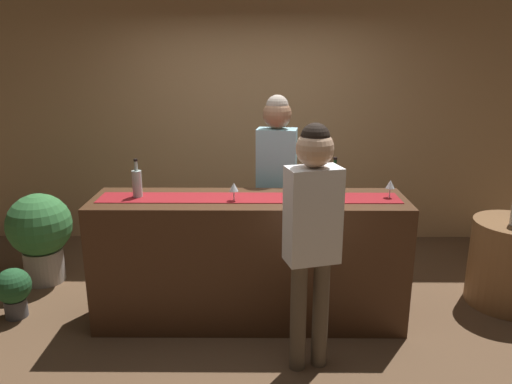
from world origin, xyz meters
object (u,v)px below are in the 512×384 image
object	(u,v)px
wine_bottle_green	(334,181)
round_side_table	(511,263)
wine_glass_mid_counter	(234,188)
potted_plant_small	(13,290)
wine_bottle_clear	(137,183)
customer_sipping	(312,224)
bartender	(277,171)
wine_glass_near_customer	(390,185)
potted_plant_tall	(40,232)

from	to	relation	value
wine_bottle_green	round_side_table	xyz separation A→B (m)	(1.57, 0.19, -0.77)
wine_glass_mid_counter	potted_plant_small	distance (m)	2.02
wine_bottle_clear	round_side_table	bearing A→B (deg)	4.73
wine_bottle_clear	wine_glass_mid_counter	xyz separation A→B (m)	(0.75, -0.10, -0.01)
customer_sipping	bartender	bearing A→B (deg)	83.37
wine_bottle_clear	customer_sipping	bearing A→B (deg)	-27.20
wine_glass_near_customer	customer_sipping	world-z (taller)	customer_sipping
wine_bottle_green	round_side_table	distance (m)	1.76
potted_plant_tall	potted_plant_small	xyz separation A→B (m)	(0.04, -0.66, -0.25)
wine_glass_mid_counter	potted_plant_tall	xyz separation A→B (m)	(-1.85, 0.75, -0.64)
wine_bottle_green	customer_sipping	world-z (taller)	customer_sipping
wine_glass_mid_counter	wine_bottle_green	bearing A→B (deg)	12.02
customer_sipping	potted_plant_small	xyz separation A→B (m)	(-2.35, 0.64, -0.81)
wine_glass_near_customer	bartender	xyz separation A→B (m)	(-0.85, 0.57, -0.03)
wine_bottle_clear	potted_plant_tall	xyz separation A→B (m)	(-1.10, 0.65, -0.65)
bartender	wine_glass_mid_counter	bearing A→B (deg)	70.83
wine_bottle_green	wine_glass_near_customer	bearing A→B (deg)	-10.89
wine_bottle_green	wine_bottle_clear	bearing A→B (deg)	-177.42
wine_bottle_green	potted_plant_small	bearing A→B (deg)	-178.22
wine_glass_mid_counter	customer_sipping	bearing A→B (deg)	-46.53
wine_glass_near_customer	round_side_table	xyz separation A→B (m)	(1.15, 0.27, -0.76)
customer_sipping	wine_glass_mid_counter	bearing A→B (deg)	117.94
potted_plant_small	wine_bottle_clear	bearing A→B (deg)	0.63
wine_bottle_green	customer_sipping	bearing A→B (deg)	-108.47
potted_plant_tall	wine_glass_mid_counter	bearing A→B (deg)	-22.04
wine_glass_near_customer	potted_plant_tall	distance (m)	3.17
round_side_table	potted_plant_small	world-z (taller)	round_side_table
bartender	round_side_table	size ratio (longest dim) A/B	2.38
potted_plant_small	bartender	bearing A→B (deg)	14.83
wine_bottle_clear	potted_plant_small	xyz separation A→B (m)	(-1.07, -0.01, -0.90)
wine_bottle_green	potted_plant_tall	xyz separation A→B (m)	(-2.62, 0.58, -0.65)
wine_bottle_clear	round_side_table	world-z (taller)	wine_bottle_clear
wine_bottle_green	round_side_table	size ratio (longest dim) A/B	0.41
wine_glass_near_customer	wine_glass_mid_counter	xyz separation A→B (m)	(-1.19, -0.08, 0.00)
wine_glass_mid_counter	potted_plant_small	xyz separation A→B (m)	(-1.81, 0.08, -0.89)
wine_bottle_green	bartender	distance (m)	0.66
wine_glass_near_customer	potted_plant_tall	world-z (taller)	wine_glass_near_customer
round_side_table	potted_plant_tall	size ratio (longest dim) A/B	0.86
customer_sipping	potted_plant_tall	size ratio (longest dim) A/B	1.98
wine_glass_mid_counter	customer_sipping	world-z (taller)	customer_sipping
wine_bottle_clear	bartender	world-z (taller)	bartender
wine_bottle_green	potted_plant_tall	size ratio (longest dim) A/B	0.35
round_side_table	wine_bottle_green	bearing A→B (deg)	-173.20
wine_bottle_clear	potted_plant_small	size ratio (longest dim) A/B	0.72
wine_bottle_green	bartender	world-z (taller)	bartender
bartender	customer_sipping	size ratio (longest dim) A/B	1.04
potted_plant_tall	potted_plant_small	world-z (taller)	potted_plant_tall
wine_bottle_clear	bartender	bearing A→B (deg)	27.20
wine_glass_near_customer	potted_plant_small	size ratio (longest dim) A/B	0.34
potted_plant_small	potted_plant_tall	bearing A→B (deg)	93.02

